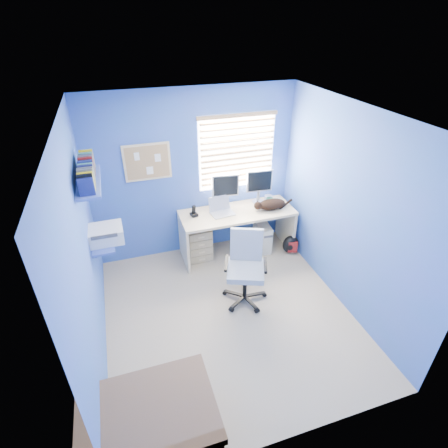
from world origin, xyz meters
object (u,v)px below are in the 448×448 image
object	(u,v)px
tower_pc	(262,236)
office_chair	(245,276)
laptop	(222,207)
desk	(237,232)
cat	(272,204)

from	to	relation	value
tower_pc	office_chair	size ratio (longest dim) A/B	0.47
tower_pc	laptop	bearing A→B (deg)	-176.86
desk	tower_pc	xyz separation A→B (m)	(0.43, -0.02, -0.14)
laptop	cat	distance (m)	0.76
desk	office_chair	size ratio (longest dim) A/B	1.78
desk	tower_pc	bearing A→B (deg)	-2.70
office_chair	laptop	bearing A→B (deg)	89.27
desk	cat	bearing A→B (deg)	-7.91
laptop	office_chair	xyz separation A→B (m)	(-0.01, -1.02, -0.49)
desk	cat	xyz separation A→B (m)	(0.53, -0.07, 0.45)
laptop	desk	bearing A→B (deg)	-8.31
laptop	office_chair	bearing A→B (deg)	-97.70
laptop	office_chair	distance (m)	1.13
office_chair	tower_pc	bearing A→B (deg)	55.80
desk	office_chair	xyz separation A→B (m)	(-0.25, -1.01, -0.01)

